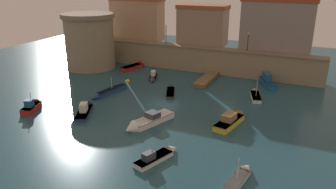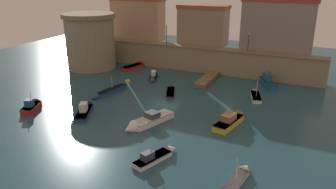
# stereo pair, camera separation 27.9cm
# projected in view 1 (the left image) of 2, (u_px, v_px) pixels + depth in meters

# --- Properties ---
(ground_plane) EXTENTS (102.56, 102.56, 0.00)m
(ground_plane) POSITION_uv_depth(u_px,v_px,m) (161.00, 104.00, 45.73)
(ground_plane) COLOR #1E4756
(quay_wall) EXTENTS (41.30, 2.63, 4.57)m
(quay_wall) POSITION_uv_depth(u_px,v_px,m) (204.00, 59.00, 60.54)
(quay_wall) COLOR gray
(quay_wall) RESTS_ON ground
(old_town_backdrop) EXTENTS (39.17, 4.32, 9.00)m
(old_town_backdrop) POSITION_uv_depth(u_px,v_px,m) (204.00, 23.00, 61.49)
(old_town_backdrop) COLOR tan
(old_town_backdrop) RESTS_ON ground
(fortress_tower) EXTENTS (9.79, 9.79, 10.24)m
(fortress_tower) POSITION_uv_depth(u_px,v_px,m) (90.00, 41.00, 62.28)
(fortress_tower) COLOR gray
(fortress_tower) RESTS_ON ground
(pier_dock) EXTENTS (1.96, 8.38, 0.70)m
(pier_dock) POSITION_uv_depth(u_px,v_px,m) (207.00, 79.00, 55.69)
(pier_dock) COLOR brown
(pier_dock) RESTS_ON ground
(quay_lamp_0) EXTENTS (0.32, 0.32, 3.61)m
(quay_lamp_0) POSITION_uv_depth(u_px,v_px,m) (166.00, 31.00, 61.98)
(quay_lamp_0) COLOR black
(quay_lamp_0) RESTS_ON quay_wall
(quay_lamp_1) EXTENTS (0.32, 0.32, 3.15)m
(quay_lamp_1) POSITION_uv_depth(u_px,v_px,m) (248.00, 39.00, 56.03)
(quay_lamp_1) COLOR black
(quay_lamp_1) RESTS_ON quay_wall
(moored_boat_0) EXTENTS (2.68, 5.55, 3.23)m
(moored_boat_0) POSITION_uv_depth(u_px,v_px,m) (255.00, 95.00, 48.60)
(moored_boat_0) COLOR white
(moored_boat_0) RESTS_ON ground
(moored_boat_1) EXTENTS (2.85, 6.75, 1.96)m
(moored_boat_1) POSITION_uv_depth(u_px,v_px,m) (232.00, 119.00, 39.75)
(moored_boat_1) COLOR gold
(moored_boat_1) RESTS_ON ground
(moored_boat_2) EXTENTS (2.92, 4.55, 2.82)m
(moored_boat_2) POSITION_uv_depth(u_px,v_px,m) (33.00, 106.00, 43.75)
(moored_boat_2) COLOR red
(moored_boat_2) RESTS_ON ground
(moored_boat_3) EXTENTS (4.00, 7.38, 1.85)m
(moored_boat_3) POSITION_uv_depth(u_px,v_px,m) (147.00, 122.00, 39.23)
(moored_boat_3) COLOR white
(moored_boat_3) RESTS_ON ground
(moored_boat_4) EXTENTS (2.58, 4.47, 1.59)m
(moored_boat_4) POSITION_uv_depth(u_px,v_px,m) (153.00, 77.00, 56.50)
(moored_boat_4) COLOR #333338
(moored_boat_4) RESTS_ON ground
(moored_boat_5) EXTENTS (2.80, 6.03, 1.48)m
(moored_boat_5) POSITION_uv_depth(u_px,v_px,m) (135.00, 66.00, 63.58)
(moored_boat_5) COLOR red
(moored_boat_5) RESTS_ON ground
(moored_boat_6) EXTENTS (1.81, 5.33, 2.70)m
(moored_boat_6) POSITION_uv_depth(u_px,v_px,m) (240.00, 177.00, 28.86)
(moored_boat_6) COLOR silver
(moored_boat_6) RESTS_ON ground
(moored_boat_7) EXTENTS (4.19, 6.98, 2.02)m
(moored_boat_7) POSITION_uv_depth(u_px,v_px,m) (266.00, 80.00, 54.50)
(moored_boat_7) COLOR #195689
(moored_boat_7) RESTS_ON ground
(moored_boat_8) EXTENTS (2.27, 7.46, 2.63)m
(moored_boat_8) POSITION_uv_depth(u_px,v_px,m) (107.00, 92.00, 49.40)
(moored_boat_8) COLOR navy
(moored_boat_8) RESTS_ON ground
(moored_boat_9) EXTENTS (4.16, 6.32, 1.98)m
(moored_boat_9) POSITION_uv_depth(u_px,v_px,m) (86.00, 109.00, 43.28)
(moored_boat_9) COLOR navy
(moored_boat_9) RESTS_ON ground
(moored_boat_10) EXTENTS (3.18, 5.71, 1.05)m
(moored_boat_10) POSITION_uv_depth(u_px,v_px,m) (171.00, 91.00, 50.17)
(moored_boat_10) COLOR #333338
(moored_boat_10) RESTS_ON ground
(moored_boat_11) EXTENTS (2.98, 5.47, 2.37)m
(moored_boat_11) POSITION_uv_depth(u_px,v_px,m) (159.00, 155.00, 32.15)
(moored_boat_11) COLOR white
(moored_boat_11) RESTS_ON ground
(mooring_buoy_0) EXTENTS (0.70, 0.70, 0.70)m
(mooring_buoy_0) POSITION_uv_depth(u_px,v_px,m) (128.00, 81.00, 55.59)
(mooring_buoy_0) COLOR yellow
(mooring_buoy_0) RESTS_ON ground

